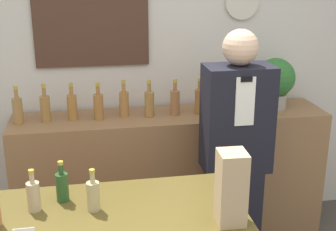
% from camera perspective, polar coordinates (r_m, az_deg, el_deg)
% --- Properties ---
extents(back_wall, '(5.20, 0.09, 2.70)m').
position_cam_1_polar(back_wall, '(3.55, -3.08, 7.06)').
color(back_wall, silver).
rests_on(back_wall, ground_plane).
extents(back_shelf, '(2.28, 0.46, 0.99)m').
position_cam_1_polar(back_shelf, '(3.58, 0.35, -7.39)').
color(back_shelf, '#8E6642').
rests_on(back_shelf, ground_plane).
extents(shopkeeper, '(0.42, 0.26, 1.67)m').
position_cam_1_polar(shopkeeper, '(3.05, 8.16, -5.36)').
color(shopkeeper, black).
rests_on(shopkeeper, ground_plane).
extents(potted_plant, '(0.29, 0.29, 0.38)m').
position_cam_1_polar(potted_plant, '(3.57, 12.94, 4.16)').
color(potted_plant, '#9E998E').
rests_on(potted_plant, back_shelf).
extents(paper_bag, '(0.13, 0.13, 0.34)m').
position_cam_1_polar(paper_bag, '(2.09, 7.73, -8.73)').
color(paper_bag, tan).
rests_on(paper_bag, display_counter).
extents(tape_dispenser, '(0.09, 0.06, 0.07)m').
position_cam_1_polar(tape_dispenser, '(2.15, 8.36, -12.40)').
color(tape_dispenser, '#2D66A8').
rests_on(tape_dispenser, display_counter).
extents(counter_bottle_2, '(0.06, 0.06, 0.21)m').
position_cam_1_polar(counter_bottle_2, '(2.29, -16.07, -9.34)').
color(counter_bottle_2, tan).
rests_on(counter_bottle_2, display_counter).
extents(counter_bottle_3, '(0.06, 0.06, 0.21)m').
position_cam_1_polar(counter_bottle_3, '(2.34, -12.78, -8.38)').
color(counter_bottle_3, '#264B24').
rests_on(counter_bottle_3, display_counter).
extents(counter_bottle_4, '(0.06, 0.06, 0.21)m').
position_cam_1_polar(counter_bottle_4, '(2.23, -9.10, -9.55)').
color(counter_bottle_4, tan).
rests_on(counter_bottle_4, display_counter).
extents(shelf_bottle_0, '(0.07, 0.07, 0.27)m').
position_cam_1_polar(shelf_bottle_0, '(3.33, -17.85, 0.67)').
color(shelf_bottle_0, olive).
rests_on(shelf_bottle_0, back_shelf).
extents(shelf_bottle_1, '(0.07, 0.07, 0.27)m').
position_cam_1_polar(shelf_bottle_1, '(3.33, -14.73, 0.92)').
color(shelf_bottle_1, olive).
rests_on(shelf_bottle_1, back_shelf).
extents(shelf_bottle_2, '(0.07, 0.07, 0.27)m').
position_cam_1_polar(shelf_bottle_2, '(3.32, -11.61, 1.10)').
color(shelf_bottle_2, '#A06D34').
rests_on(shelf_bottle_2, back_shelf).
extents(shelf_bottle_3, '(0.07, 0.07, 0.27)m').
position_cam_1_polar(shelf_bottle_3, '(3.30, -8.47, 1.18)').
color(shelf_bottle_3, '#9D6834').
rests_on(shelf_bottle_3, back_shelf).
extents(shelf_bottle_4, '(0.07, 0.07, 0.27)m').
position_cam_1_polar(shelf_bottle_4, '(3.34, -5.38, 1.51)').
color(shelf_bottle_4, '#A26E39').
rests_on(shelf_bottle_4, back_shelf).
extents(shelf_bottle_5, '(0.07, 0.07, 0.27)m').
position_cam_1_polar(shelf_bottle_5, '(3.33, -2.22, 1.53)').
color(shelf_bottle_5, olive).
rests_on(shelf_bottle_5, back_shelf).
extents(shelf_bottle_6, '(0.07, 0.07, 0.27)m').
position_cam_1_polar(shelf_bottle_6, '(3.36, 0.85, 1.70)').
color(shelf_bottle_6, '#9C663F').
rests_on(shelf_bottle_6, back_shelf).
extents(shelf_bottle_7, '(0.07, 0.07, 0.27)m').
position_cam_1_polar(shelf_bottle_7, '(3.40, 3.84, 1.87)').
color(shelf_bottle_7, '#9C6632').
rests_on(shelf_bottle_7, back_shelf).
extents(shelf_bottle_8, '(0.07, 0.07, 0.27)m').
position_cam_1_polar(shelf_bottle_8, '(3.44, 6.79, 2.00)').
color(shelf_bottle_8, '#A06B38').
rests_on(shelf_bottle_8, back_shelf).
extents(shelf_bottle_9, '(0.07, 0.07, 0.27)m').
position_cam_1_polar(shelf_bottle_9, '(3.52, 9.48, 2.27)').
color(shelf_bottle_9, olive).
rests_on(shelf_bottle_9, back_shelf).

